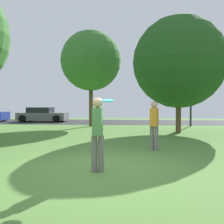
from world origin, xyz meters
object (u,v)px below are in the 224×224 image
at_px(oak_tree_left, 179,62).
at_px(street_lamp_post, 191,95).
at_px(maple_tree_near, 91,61).
at_px(parked_car_grey, 42,115).
at_px(person_bystander, 98,131).
at_px(person_catcher, 154,123).
at_px(frisbee_disc, 108,101).

relative_size(oak_tree_left, street_lamp_post, 1.44).
distance_m(maple_tree_near, parked_car_grey, 7.89).
xyz_separation_m(maple_tree_near, person_bystander, (2.02, -11.95, -3.73)).
distance_m(oak_tree_left, person_catcher, 6.46).
bearing_deg(parked_car_grey, person_catcher, -56.89).
bearing_deg(person_catcher, frisbee_disc, 0.00).
relative_size(oak_tree_left, person_bystander, 3.69).
relative_size(maple_tree_near, parked_car_grey, 1.57).
relative_size(oak_tree_left, person_catcher, 3.83).
bearing_deg(oak_tree_left, street_lamp_post, 68.04).
xyz_separation_m(oak_tree_left, person_bystander, (-3.48, -8.27, -2.94)).
xyz_separation_m(oak_tree_left, street_lamp_post, (1.70, 4.21, -1.67)).
bearing_deg(person_bystander, frisbee_disc, -131.92).
bearing_deg(person_catcher, maple_tree_near, -134.79).
bearing_deg(oak_tree_left, person_bystander, -112.80).
xyz_separation_m(maple_tree_near, oak_tree_left, (5.50, -3.68, -0.79)).
xyz_separation_m(person_bystander, parked_car_grey, (-7.17, 16.31, -0.37)).
height_order(person_catcher, person_bystander, person_bystander).
distance_m(maple_tree_near, frisbee_disc, 12.76).
distance_m(person_catcher, person_bystander, 3.28).
xyz_separation_m(maple_tree_near, street_lamp_post, (7.19, 0.53, -2.45)).
height_order(oak_tree_left, street_lamp_post, oak_tree_left).
bearing_deg(oak_tree_left, frisbee_disc, -110.73).
bearing_deg(parked_car_grey, street_lamp_post, -17.23).
bearing_deg(parked_car_grey, maple_tree_near, -40.21).
height_order(person_bystander, street_lamp_post, street_lamp_post).
distance_m(person_bystander, parked_car_grey, 17.82).
height_order(maple_tree_near, frisbee_disc, maple_tree_near).
xyz_separation_m(person_catcher, street_lamp_post, (3.57, 9.62, 1.32)).
relative_size(maple_tree_near, street_lamp_post, 1.53).
distance_m(oak_tree_left, frisbee_disc, 9.37).
height_order(maple_tree_near, person_catcher, maple_tree_near).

